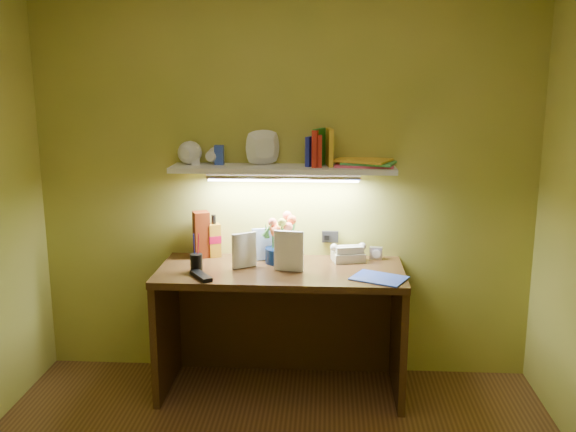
% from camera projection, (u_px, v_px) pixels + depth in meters
% --- Properties ---
extents(desk, '(1.40, 0.60, 0.75)m').
position_uv_depth(desk, '(281.00, 330.00, 3.74)').
color(desk, '#381E0F').
rests_on(desk, ground).
extents(flower_bouquet, '(0.20, 0.20, 0.31)m').
position_uv_depth(flower_bouquet, '(280.00, 237.00, 3.75)').
color(flower_bouquet, '#061636').
rests_on(flower_bouquet, desk).
extents(telephone, '(0.21, 0.17, 0.11)m').
position_uv_depth(telephone, '(348.00, 252.00, 3.80)').
color(telephone, beige).
rests_on(telephone, desk).
extents(desk_clock, '(0.08, 0.05, 0.07)m').
position_uv_depth(desk_clock, '(376.00, 253.00, 3.84)').
color(desk_clock, '#B9BABE').
rests_on(desk_clock, desk).
extents(whisky_bottle, '(0.09, 0.09, 0.26)m').
position_uv_depth(whisky_bottle, '(214.00, 236.00, 3.88)').
color(whisky_bottle, '#A56D11').
rests_on(whisky_bottle, desk).
extents(whisky_box, '(0.12, 0.12, 0.28)m').
position_uv_depth(whisky_box, '(201.00, 234.00, 3.86)').
color(whisky_box, '#601E07').
rests_on(whisky_box, desk).
extents(pen_cup, '(0.07, 0.07, 0.17)m').
position_uv_depth(pen_cup, '(196.00, 257.00, 3.60)').
color(pen_cup, black).
rests_on(pen_cup, desk).
extents(art_card, '(0.19, 0.10, 0.19)m').
position_uv_depth(art_card, '(268.00, 244.00, 3.83)').
color(art_card, white).
rests_on(art_card, desk).
extents(tv_remote, '(0.15, 0.19, 0.02)m').
position_uv_depth(tv_remote, '(201.00, 276.00, 3.49)').
color(tv_remote, black).
rests_on(tv_remote, desk).
extents(blue_folder, '(0.34, 0.31, 0.01)m').
position_uv_depth(blue_folder, '(379.00, 278.00, 3.47)').
color(blue_folder, blue).
rests_on(blue_folder, desk).
extents(desk_book_a, '(0.14, 0.10, 0.21)m').
position_uv_depth(desk_book_a, '(232.00, 252.00, 3.61)').
color(desk_book_a, silver).
rests_on(desk_book_a, desk).
extents(desk_book_b, '(0.17, 0.05, 0.23)m').
position_uv_depth(desk_book_b, '(274.00, 250.00, 3.61)').
color(desk_book_b, white).
rests_on(desk_book_b, desk).
extents(wall_shelf, '(1.32, 0.33, 0.25)m').
position_uv_depth(wall_shelf, '(283.00, 162.00, 3.71)').
color(wall_shelf, white).
rests_on(wall_shelf, ground).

